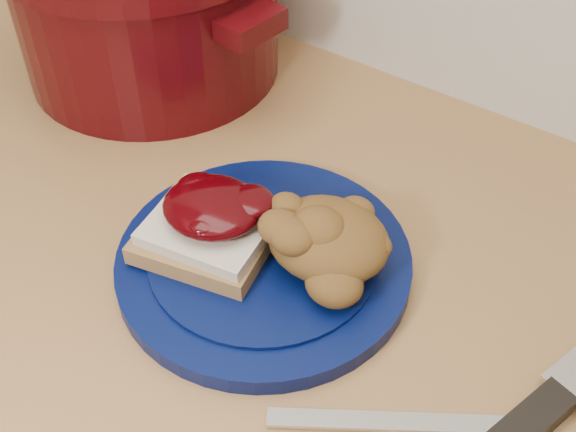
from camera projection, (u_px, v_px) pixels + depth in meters
The scene contains 5 objects.
plate at pixel (264, 262), 0.59m from camera, with size 0.24×0.24×0.02m, color #040D3B.
sandwich at pixel (210, 223), 0.57m from camera, with size 0.12×0.11×0.05m.
stuffing_mound at pixel (328, 239), 0.56m from camera, with size 0.10×0.08×0.05m, color brown.
chef_knife at pixel (546, 409), 0.49m from camera, with size 0.12×0.33×0.02m.
butter_knife at pixel (401, 422), 0.49m from camera, with size 0.18×0.01×0.00m, color silver.
Camera 1 is at (0.25, 1.18, 1.34)m, focal length 45.00 mm.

